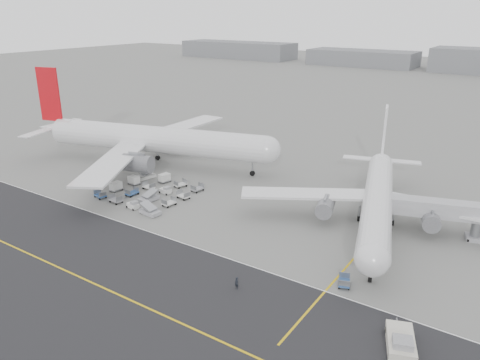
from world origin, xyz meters
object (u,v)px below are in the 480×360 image
Objects in this scene: airliner_b at (378,198)px; ground_crew_a at (237,283)px; jet_bridge at (431,210)px; pushback_tug at (401,342)px; airliner_a at (150,139)px.

ground_crew_a is (-8.79, -30.27, -3.97)m from airliner_b.
jet_bridge is at bearing -10.07° from airliner_b.
pushback_tug is 0.47× the size of jet_bridge.
pushback_tug is at bearing 12.17° from ground_crew_a.
airliner_b reaches higher than jet_bridge.
airliner_b is 31.77m from ground_crew_a.
pushback_tug is at bearing -83.27° from airliner_b.
pushback_tug is 21.61m from ground_crew_a.
airliner_b is 6.01× the size of pushback_tug.
ground_crew_a is (-17.43, -31.22, -3.52)m from jet_bridge.
airliner_a is 76.38m from pushback_tug.
jet_bridge is at bearing -106.72° from airliner_a.
airliner_b is at bearing -107.95° from airliner_a.
pushback_tug is at bearing -130.69° from airliner_a.
airliner_b is 8.70m from jet_bridge.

